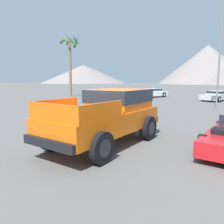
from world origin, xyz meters
name	(u,v)px	position (x,y,z in m)	size (l,w,h in m)	color
ground_plane	(107,142)	(0.00, 0.00, 0.00)	(320.00, 320.00, 0.00)	#5B5956
orange_pickup_truck	(109,113)	(0.10, -0.04, 1.11)	(3.42, 5.44, 1.94)	orange
parked_car_white	(153,93)	(-0.54, 21.87, 0.60)	(3.85, 4.26, 1.16)	white
parked_car_silver	(217,96)	(6.79, 18.89, 0.57)	(3.98, 4.56, 1.11)	#B7BABF
street_lamp_post	(221,38)	(5.42, 10.78, 5.38)	(0.90, 0.24, 9.15)	slate
palm_tree_tall	(70,51)	(-11.78, 20.30, 6.23)	(2.97, 3.08, 8.39)	brown
distant_mountain_range	(219,68)	(24.35, 125.27, 8.49)	(181.59, 74.16, 21.87)	gray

